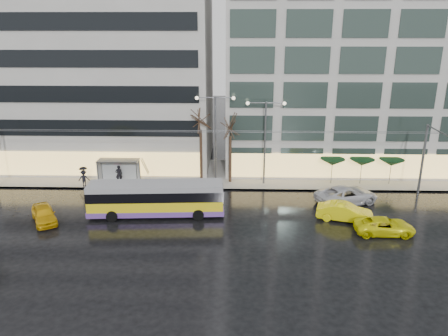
{
  "coord_description": "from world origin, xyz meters",
  "views": [
    {
      "loc": [
        3.99,
        -31.92,
        15.9
      ],
      "look_at": [
        3.02,
        5.0,
        3.69
      ],
      "focal_mm": 35.0,
      "sensor_mm": 36.0,
      "label": 1
    }
  ],
  "objects_px": {
    "trolleybus": "(156,200)",
    "street_lamp_near": "(215,128)",
    "bus_shelter": "(115,166)",
    "taxi_a": "(44,214)"
  },
  "relations": [
    {
      "from": "bus_shelter",
      "to": "street_lamp_near",
      "type": "xyz_separation_m",
      "value": [
        10.38,
        0.11,
        4.03
      ]
    },
    {
      "from": "bus_shelter",
      "to": "street_lamp_near",
      "type": "height_order",
      "value": "street_lamp_near"
    },
    {
      "from": "street_lamp_near",
      "to": "taxi_a",
      "type": "bearing_deg",
      "value": -145.81
    },
    {
      "from": "trolleybus",
      "to": "street_lamp_near",
      "type": "distance_m",
      "value": 10.32
    },
    {
      "from": "trolleybus",
      "to": "street_lamp_near",
      "type": "bearing_deg",
      "value": 58.85
    },
    {
      "from": "street_lamp_near",
      "to": "taxi_a",
      "type": "height_order",
      "value": "street_lamp_near"
    },
    {
      "from": "bus_shelter",
      "to": "street_lamp_near",
      "type": "relative_size",
      "value": 0.47
    },
    {
      "from": "trolleybus",
      "to": "taxi_a",
      "type": "bearing_deg",
      "value": -170.11
    },
    {
      "from": "bus_shelter",
      "to": "taxi_a",
      "type": "bearing_deg",
      "value": -111.23
    },
    {
      "from": "trolleybus",
      "to": "bus_shelter",
      "type": "bearing_deg",
      "value": 125.57
    }
  ]
}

